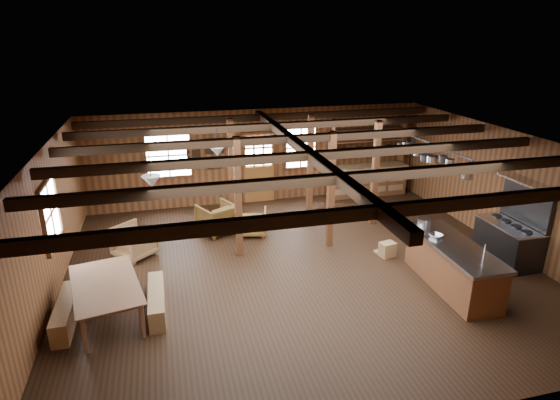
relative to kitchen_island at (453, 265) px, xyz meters
name	(u,v)px	position (x,y,z in m)	size (l,w,h in m)	color
room	(303,209)	(-2.73, 1.48, 0.92)	(10.04, 9.04, 2.84)	black
ceiling_joists	(301,148)	(-2.73, 1.66, 2.20)	(9.80, 8.82, 0.18)	black
timber_posts	(298,179)	(-2.21, 3.56, 0.92)	(3.95, 2.35, 2.80)	#4F2616
back_door	(259,173)	(-2.73, 5.93, 0.40)	(1.02, 0.08, 2.15)	brown
window_back_left	(168,156)	(-5.33, 5.94, 1.12)	(1.32, 0.06, 1.32)	white
window_back_right	(301,147)	(-1.43, 5.94, 1.12)	(1.02, 0.06, 1.32)	white
window_left	(50,213)	(-7.69, 1.98, 1.12)	(0.14, 1.24, 1.32)	white
notice_boards	(208,152)	(-4.22, 5.94, 1.16)	(1.08, 0.03, 0.90)	silver
back_counter	(366,176)	(0.67, 5.69, 0.12)	(2.55, 0.60, 2.45)	brown
pendant_lamps	(188,165)	(-4.98, 2.48, 1.77)	(1.86, 2.36, 0.66)	#2A2A2C
pot_rack	(430,156)	(0.35, 1.77, 1.79)	(0.31, 3.00, 0.45)	#2A2A2C
kitchen_island	(453,265)	(0.00, 0.00, 0.00)	(0.95, 2.52, 1.20)	brown
step_stool	(387,249)	(-0.63, 1.56, -0.31)	(0.38, 0.27, 0.34)	olive
commercial_range	(511,235)	(1.92, 0.70, 0.14)	(0.79, 1.53, 1.88)	#2A2A2C
dining_table	(110,300)	(-6.63, 0.58, -0.13)	(1.99, 1.11, 0.70)	brown
bench_wall	(66,312)	(-7.38, 0.58, -0.26)	(0.29, 1.56, 0.43)	olive
bench_aisle	(157,301)	(-5.81, 0.58, -0.27)	(0.28, 1.52, 0.42)	olive
armchair_a	(217,218)	(-4.27, 3.90, -0.09)	(0.83, 0.85, 0.78)	brown
armchair_b	(252,222)	(-3.41, 3.58, -0.14)	(0.71, 0.74, 0.67)	brown
armchair_c	(135,241)	(-6.27, 3.03, -0.10)	(0.80, 0.83, 0.75)	olive
counter_pot	(424,222)	(-0.11, 1.00, 0.55)	(0.28, 0.28, 0.17)	#B9BBC0
bowl	(436,236)	(-0.19, 0.41, 0.49)	(0.26, 0.26, 0.06)	silver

